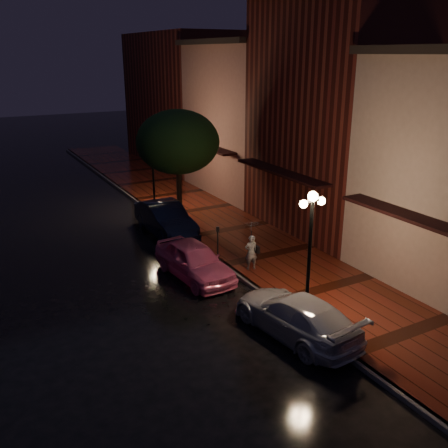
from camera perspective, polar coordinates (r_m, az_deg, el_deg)
ground at (r=21.03m, az=0.18°, el=-4.99°), size 120.00×120.00×0.00m
sidewalk at (r=22.09m, az=5.30°, el=-3.65°), size 4.50×60.00×0.15m
curb at (r=21.00m, az=0.18°, el=-4.80°), size 0.25×60.00×0.15m
storefront_mid at (r=25.08m, az=12.30°, el=11.59°), size 5.00×8.00×11.00m
storefront_far at (r=31.64m, az=2.55°, el=11.63°), size 5.00×8.00×9.00m
storefront_extra at (r=40.42m, az=-5.03°, el=13.89°), size 5.00×12.00×10.00m
streetlamp_near at (r=16.38m, az=9.79°, el=-2.59°), size 0.96×0.36×4.31m
streetlamp_far at (r=28.19m, az=-8.14°, el=6.62°), size 0.96×0.36×4.31m
street_tree at (r=25.23m, az=-5.27°, el=9.10°), size 4.16×4.16×5.80m
pink_car at (r=19.89m, az=-3.42°, el=-4.18°), size 2.09×4.42×1.46m
navy_car at (r=24.78m, az=-6.71°, el=0.59°), size 1.65×4.74×1.56m
silver_car at (r=16.18m, az=8.21°, el=-10.31°), size 2.44×4.88×1.36m
woman_with_umbrella at (r=20.06m, az=3.15°, el=-1.60°), size 0.85×0.87×2.04m
parking_meter at (r=21.52m, az=-0.72°, el=-1.64°), size 0.14×0.12×1.34m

